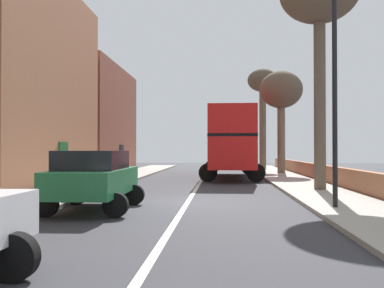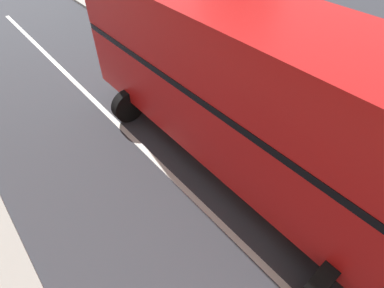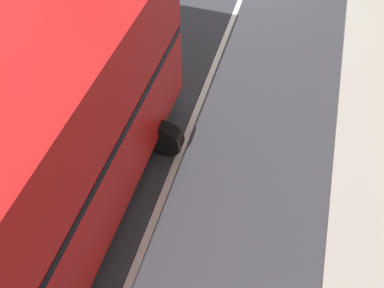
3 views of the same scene
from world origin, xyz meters
name	(u,v)px [view 1 (image 1 of 3)]	position (x,y,z in m)	size (l,w,h in m)	color
ground_plane	(188,202)	(0.00, 0.00, 0.00)	(84.00, 84.00, 0.00)	#333338
road_centre_line	(188,202)	(0.00, 0.00, 0.00)	(0.16, 54.00, 0.01)	silver
sidewalk_left	(43,199)	(-4.90, 0.00, 0.06)	(2.60, 60.00, 0.12)	#9E998E
sidewalk_right	(340,202)	(4.90, 0.00, 0.06)	(2.60, 60.00, 0.12)	#9E998E
double_decker_bus	(231,140)	(1.70, 12.27, 2.35)	(3.60, 10.04, 4.06)	red
parked_car_green_left_0	(94,177)	(-2.50, -2.12, 0.96)	(2.50, 4.05, 1.70)	#1E6038
street_tree_right_3	(281,92)	(5.29, 15.94, 5.73)	(2.96, 2.96, 7.10)	brown
street_tree_right_5	(263,87)	(4.56, 21.57, 6.91)	(2.50, 2.50, 8.33)	brown
lamppost_right	(335,76)	(4.30, -1.74, 3.81)	(0.32, 0.32, 6.31)	black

